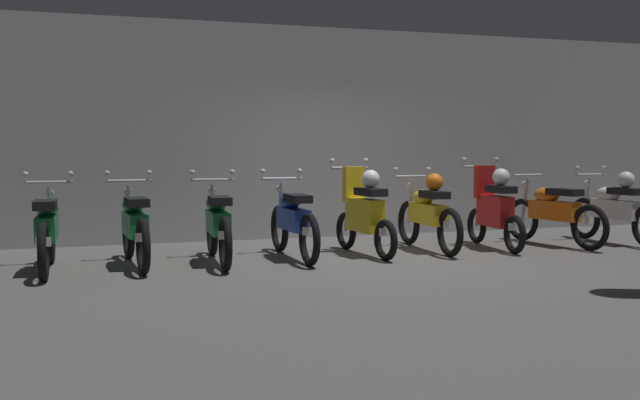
{
  "coord_description": "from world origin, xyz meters",
  "views": [
    {
      "loc": [
        -3.64,
        -8.77,
        1.45
      ],
      "look_at": [
        -0.63,
        0.37,
        0.75
      ],
      "focal_mm": 41.42,
      "sensor_mm": 36.0,
      "label": 1
    }
  ],
  "objects_px": {
    "motorbike_slot_6": "(494,208)",
    "motorbike_slot_2": "(218,224)",
    "motorbike_slot_4": "(364,212)",
    "motorbike_slot_5": "(428,213)",
    "motorbike_slot_0": "(47,229)",
    "motorbike_slot_1": "(135,226)",
    "motorbike_slot_8": "(615,208)",
    "motorbike_slot_3": "(293,220)",
    "motorbike_slot_7": "(553,212)"
  },
  "relations": [
    {
      "from": "motorbike_slot_5",
      "to": "motorbike_slot_4",
      "type": "bearing_deg",
      "value": -173.96
    },
    {
      "from": "motorbike_slot_1",
      "to": "motorbike_slot_4",
      "type": "height_order",
      "value": "motorbike_slot_4"
    },
    {
      "from": "motorbike_slot_8",
      "to": "motorbike_slot_3",
      "type": "bearing_deg",
      "value": 178.84
    },
    {
      "from": "motorbike_slot_5",
      "to": "motorbike_slot_0",
      "type": "bearing_deg",
      "value": -177.59
    },
    {
      "from": "motorbike_slot_1",
      "to": "motorbike_slot_7",
      "type": "relative_size",
      "value": 1.01
    },
    {
      "from": "motorbike_slot_7",
      "to": "motorbike_slot_8",
      "type": "xyz_separation_m",
      "value": [
        1.0,
        -0.13,
        0.04
      ]
    },
    {
      "from": "motorbike_slot_3",
      "to": "motorbike_slot_5",
      "type": "distance_m",
      "value": 2.0
    },
    {
      "from": "motorbike_slot_5",
      "to": "motorbike_slot_8",
      "type": "bearing_deg",
      "value": -4.17
    },
    {
      "from": "motorbike_slot_2",
      "to": "motorbike_slot_5",
      "type": "relative_size",
      "value": 1.0
    },
    {
      "from": "motorbike_slot_4",
      "to": "motorbike_slot_7",
      "type": "relative_size",
      "value": 0.87
    },
    {
      "from": "motorbike_slot_3",
      "to": "motorbike_slot_5",
      "type": "height_order",
      "value": "same"
    },
    {
      "from": "motorbike_slot_5",
      "to": "motorbike_slot_6",
      "type": "relative_size",
      "value": 1.16
    },
    {
      "from": "motorbike_slot_6",
      "to": "motorbike_slot_4",
      "type": "bearing_deg",
      "value": -179.65
    },
    {
      "from": "motorbike_slot_0",
      "to": "motorbike_slot_1",
      "type": "bearing_deg",
      "value": 4.74
    },
    {
      "from": "motorbike_slot_2",
      "to": "motorbike_slot_4",
      "type": "bearing_deg",
      "value": 2.82
    },
    {
      "from": "motorbike_slot_5",
      "to": "motorbike_slot_2",
      "type": "bearing_deg",
      "value": -176.1
    },
    {
      "from": "motorbike_slot_4",
      "to": "motorbike_slot_6",
      "type": "distance_m",
      "value": 2.0
    },
    {
      "from": "motorbike_slot_3",
      "to": "motorbike_slot_6",
      "type": "height_order",
      "value": "motorbike_slot_6"
    },
    {
      "from": "motorbike_slot_4",
      "to": "motorbike_slot_6",
      "type": "xyz_separation_m",
      "value": [
        2.0,
        0.01,
        0.0
      ]
    },
    {
      "from": "motorbike_slot_0",
      "to": "motorbike_slot_1",
      "type": "height_order",
      "value": "same"
    },
    {
      "from": "motorbike_slot_1",
      "to": "motorbike_slot_8",
      "type": "bearing_deg",
      "value": -0.74
    },
    {
      "from": "motorbike_slot_2",
      "to": "motorbike_slot_4",
      "type": "height_order",
      "value": "motorbike_slot_4"
    },
    {
      "from": "motorbike_slot_3",
      "to": "motorbike_slot_6",
      "type": "bearing_deg",
      "value": 0.44
    },
    {
      "from": "motorbike_slot_6",
      "to": "motorbike_slot_8",
      "type": "xyz_separation_m",
      "value": [
        1.99,
        -0.12,
        -0.04
      ]
    },
    {
      "from": "motorbike_slot_0",
      "to": "motorbike_slot_3",
      "type": "height_order",
      "value": "same"
    },
    {
      "from": "motorbike_slot_1",
      "to": "motorbike_slot_3",
      "type": "bearing_deg",
      "value": 0.3
    },
    {
      "from": "motorbike_slot_4",
      "to": "motorbike_slot_0",
      "type": "bearing_deg",
      "value": -178.5
    },
    {
      "from": "motorbike_slot_2",
      "to": "motorbike_slot_4",
      "type": "distance_m",
      "value": 1.99
    },
    {
      "from": "motorbike_slot_3",
      "to": "motorbike_slot_7",
      "type": "distance_m",
      "value": 3.98
    },
    {
      "from": "motorbike_slot_4",
      "to": "motorbike_slot_6",
      "type": "height_order",
      "value": "same"
    },
    {
      "from": "motorbike_slot_2",
      "to": "motorbike_slot_0",
      "type": "bearing_deg",
      "value": -179.82
    },
    {
      "from": "motorbike_slot_1",
      "to": "motorbike_slot_8",
      "type": "xyz_separation_m",
      "value": [
        6.98,
        -0.09,
        0.04
      ]
    },
    {
      "from": "motorbike_slot_4",
      "to": "motorbike_slot_8",
      "type": "xyz_separation_m",
      "value": [
        3.99,
        -0.11,
        -0.04
      ]
    },
    {
      "from": "motorbike_slot_5",
      "to": "motorbike_slot_6",
      "type": "height_order",
      "value": "motorbike_slot_6"
    },
    {
      "from": "motorbike_slot_5",
      "to": "motorbike_slot_8",
      "type": "height_order",
      "value": "same"
    },
    {
      "from": "motorbike_slot_7",
      "to": "motorbike_slot_8",
      "type": "relative_size",
      "value": 0.99
    },
    {
      "from": "motorbike_slot_8",
      "to": "motorbike_slot_6",
      "type": "bearing_deg",
      "value": 176.43
    },
    {
      "from": "motorbike_slot_4",
      "to": "motorbike_slot_5",
      "type": "bearing_deg",
      "value": 6.04
    },
    {
      "from": "motorbike_slot_7",
      "to": "motorbike_slot_8",
      "type": "bearing_deg",
      "value": -7.13
    },
    {
      "from": "motorbike_slot_3",
      "to": "motorbike_slot_1",
      "type": "bearing_deg",
      "value": -179.7
    },
    {
      "from": "motorbike_slot_2",
      "to": "motorbike_slot_8",
      "type": "relative_size",
      "value": 1.0
    },
    {
      "from": "motorbike_slot_5",
      "to": "motorbike_slot_7",
      "type": "height_order",
      "value": "motorbike_slot_5"
    },
    {
      "from": "motorbike_slot_1",
      "to": "motorbike_slot_3",
      "type": "xyz_separation_m",
      "value": [
        2.0,
        0.01,
        0.0
      ]
    },
    {
      "from": "motorbike_slot_1",
      "to": "motorbike_slot_0",
      "type": "bearing_deg",
      "value": -175.26
    },
    {
      "from": "motorbike_slot_0",
      "to": "motorbike_slot_5",
      "type": "relative_size",
      "value": 1.0
    },
    {
      "from": "motorbike_slot_0",
      "to": "motorbike_slot_8",
      "type": "height_order",
      "value": "same"
    },
    {
      "from": "motorbike_slot_6",
      "to": "motorbike_slot_7",
      "type": "height_order",
      "value": "motorbike_slot_6"
    },
    {
      "from": "motorbike_slot_8",
      "to": "motorbike_slot_4",
      "type": "bearing_deg",
      "value": 178.39
    },
    {
      "from": "motorbike_slot_6",
      "to": "motorbike_slot_2",
      "type": "bearing_deg",
      "value": -178.42
    },
    {
      "from": "motorbike_slot_1",
      "to": "motorbike_slot_6",
      "type": "distance_m",
      "value": 4.99
    }
  ]
}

